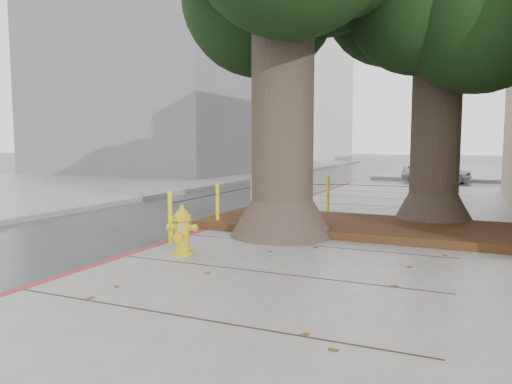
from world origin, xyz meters
TOP-DOWN VIEW (x-y plane):
  - ground at (0.00, 0.00)m, footprint 140.00×140.00m
  - sidewalk_opposite at (-14.00, 10.00)m, footprint 14.00×60.00m
  - curb_red at (-2.00, 2.50)m, footprint 0.14×26.00m
  - planter_bed at (0.90, 3.90)m, footprint 6.40×2.60m
  - building_far_grey at (-15.00, 22.00)m, footprint 12.00×16.00m
  - building_far_white at (-17.00, 45.00)m, footprint 12.00×18.00m
  - bollard_ring at (-0.87, 4.38)m, footprint 3.79×5.39m
  - fire_hydrant at (-1.17, 0.46)m, footprint 0.44×0.43m
  - car_silver at (1.33, 19.17)m, footprint 3.31×1.67m
  - car_dark at (-10.64, 18.38)m, footprint 1.81×4.10m

SIDE VIEW (x-z plane):
  - ground at x=0.00m, z-range 0.00..0.00m
  - sidewalk_opposite at x=-14.00m, z-range 0.00..0.15m
  - curb_red at x=-2.00m, z-range -0.01..0.15m
  - planter_bed at x=0.90m, z-range 0.15..0.31m
  - car_silver at x=1.33m, z-range 0.00..1.08m
  - fire_hydrant at x=-1.17m, z-range 0.14..0.97m
  - car_dark at x=-10.64m, z-range 0.00..1.17m
  - bollard_ring at x=-0.87m, z-range 0.19..1.14m
  - building_far_grey at x=-15.00m, z-range 0.00..12.00m
  - building_far_white at x=-17.00m, z-range 0.00..15.00m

